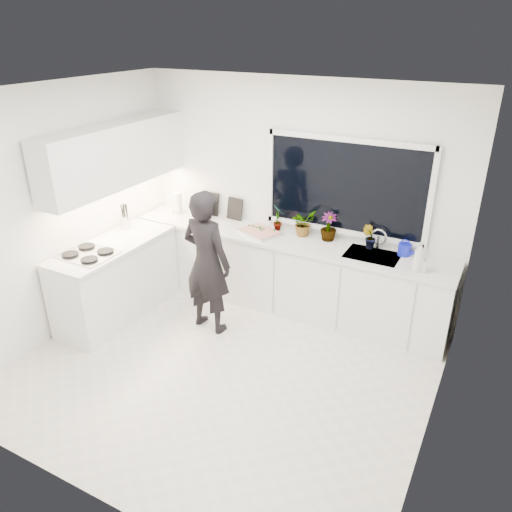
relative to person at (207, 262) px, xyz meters
The scene contains 25 objects.
floor 1.17m from the person, 47.76° to the right, with size 4.00×3.50×0.02m, color beige.
wall_back 1.38m from the person, 64.44° to the left, with size 4.00×0.02×2.70m, color white.
wall_left 1.66m from the person, 157.40° to the right, with size 0.02×3.50×2.70m, color white.
wall_right 2.68m from the person, 13.34° to the right, with size 0.02×3.50×2.70m, color white.
ceiling 2.05m from the person, 47.76° to the right, with size 4.00×3.50×0.02m, color white.
window 1.76m from the person, 44.15° to the left, with size 1.80×0.02×1.00m, color black.
base_cabinets_back 1.08m from the person, 56.80° to the left, with size 3.92×0.58×0.88m, color white.
base_cabinets_left 1.21m from the person, 167.05° to the right, with size 0.58×1.60×0.88m, color white.
countertop_back 1.00m from the person, 56.49° to the left, with size 3.94×0.62×0.04m, color silver.
countertop_left 1.15m from the person, 167.05° to the right, with size 0.62×1.60×0.04m, color silver.
upper_cabinets 1.61m from the person, behind, with size 0.34×2.10×0.70m, color white.
sink 1.81m from the person, 27.76° to the left, with size 0.58×0.42×0.14m, color silver.
faucet 1.92m from the person, 33.07° to the left, with size 0.03×0.03×0.22m, color silver.
stovetop 1.30m from the person, 151.93° to the right, with size 0.56×0.48×0.03m, color black.
person is the anchor object (origin of this frame).
pizza_tray 0.85m from the person, 74.22° to the left, with size 0.48×0.35×0.03m, color #BBBBC0.
pizza 0.85m from the person, 74.22° to the left, with size 0.44×0.31×0.01m, color red.
watering_can 2.16m from the person, 27.78° to the left, with size 0.14×0.14×0.13m, color #151EC4.
paper_towel_roll 1.43m from the person, 138.26° to the left, with size 0.11×0.11×0.26m, color white.
knife_block 1.19m from the person, 123.01° to the left, with size 0.13×0.10×0.22m, color olive.
utensil_crock 1.32m from the person, behind, with size 0.13×0.13×0.16m, color silver.
picture_frame_large 1.14m from the person, 103.96° to the left, with size 0.22×0.02×0.28m, color black.
picture_frame_small 1.28m from the person, 120.53° to the left, with size 0.25×0.02×0.30m, color black.
herb_plants 1.32m from the person, 50.66° to the left, with size 1.31×0.35×0.33m.
soap_bottles 2.24m from the person, 18.08° to the left, with size 0.17×0.17×0.31m.
Camera 1 is at (2.24, -3.49, 3.22)m, focal length 35.00 mm.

